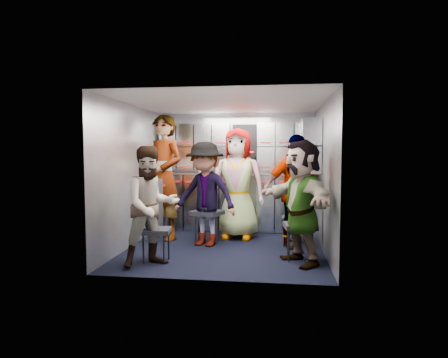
# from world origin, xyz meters

# --- Properties ---
(floor) EXTENTS (3.00, 3.00, 0.00)m
(floor) POSITION_xyz_m (0.00, 0.00, 0.00)
(floor) COLOR black
(floor) RESTS_ON ground
(wall_back) EXTENTS (2.80, 0.04, 2.10)m
(wall_back) POSITION_xyz_m (0.00, 1.50, 1.05)
(wall_back) COLOR gray
(wall_back) RESTS_ON ground
(wall_left) EXTENTS (0.04, 3.00, 2.10)m
(wall_left) POSITION_xyz_m (-1.40, 0.00, 1.05)
(wall_left) COLOR gray
(wall_left) RESTS_ON ground
(wall_right) EXTENTS (0.04, 3.00, 2.10)m
(wall_right) POSITION_xyz_m (1.40, 0.00, 1.05)
(wall_right) COLOR gray
(wall_right) RESTS_ON ground
(ceiling) EXTENTS (2.80, 3.00, 0.02)m
(ceiling) POSITION_xyz_m (0.00, 0.00, 2.10)
(ceiling) COLOR silver
(ceiling) RESTS_ON wall_back
(cart_bank_back) EXTENTS (2.68, 0.38, 0.99)m
(cart_bank_back) POSITION_xyz_m (0.00, 1.29, 0.49)
(cart_bank_back) COLOR #A4AAB4
(cart_bank_back) RESTS_ON ground
(cart_bank_left) EXTENTS (0.38, 0.76, 0.99)m
(cart_bank_left) POSITION_xyz_m (-1.19, 0.56, 0.49)
(cart_bank_left) COLOR #A4AAB4
(cart_bank_left) RESTS_ON ground
(counter) EXTENTS (2.68, 0.42, 0.03)m
(counter) POSITION_xyz_m (0.00, 1.29, 1.01)
(counter) COLOR #B1B3B8
(counter) RESTS_ON cart_bank_back
(locker_bank_back) EXTENTS (2.68, 0.28, 0.82)m
(locker_bank_back) POSITION_xyz_m (0.00, 1.35, 1.49)
(locker_bank_back) COLOR #A4AAB4
(locker_bank_back) RESTS_ON wall_back
(locker_bank_right) EXTENTS (0.28, 1.00, 0.82)m
(locker_bank_right) POSITION_xyz_m (1.25, 0.70, 1.49)
(locker_bank_right) COLOR #A4AAB4
(locker_bank_right) RESTS_ON wall_right
(right_cabinet) EXTENTS (0.28, 1.20, 1.00)m
(right_cabinet) POSITION_xyz_m (1.25, 0.60, 0.50)
(right_cabinet) COLOR #A4AAB4
(right_cabinet) RESTS_ON ground
(coffee_niche) EXTENTS (0.46, 0.16, 0.84)m
(coffee_niche) POSITION_xyz_m (0.18, 1.41, 1.47)
(coffee_niche) COLOR black
(coffee_niche) RESTS_ON wall_back
(red_latch_strip) EXTENTS (2.60, 0.02, 0.03)m
(red_latch_strip) POSITION_xyz_m (0.00, 1.09, 0.88)
(red_latch_strip) COLOR maroon
(red_latch_strip) RESTS_ON cart_bank_back
(jump_seat_near_left) EXTENTS (0.40, 0.38, 0.43)m
(jump_seat_near_left) POSITION_xyz_m (-0.78, -0.84, 0.38)
(jump_seat_near_left) COLOR black
(jump_seat_near_left) RESTS_ON ground
(jump_seat_mid_left) EXTENTS (0.53, 0.52, 0.50)m
(jump_seat_mid_left) POSITION_xyz_m (-0.32, 0.28, 0.44)
(jump_seat_mid_left) COLOR black
(jump_seat_mid_left) RESTS_ON ground
(jump_seat_center) EXTENTS (0.35, 0.34, 0.40)m
(jump_seat_center) POSITION_xyz_m (0.12, 0.85, 0.36)
(jump_seat_center) COLOR black
(jump_seat_center) RESTS_ON ground
(jump_seat_mid_right) EXTENTS (0.36, 0.35, 0.42)m
(jump_seat_mid_right) POSITION_xyz_m (1.00, 0.39, 0.37)
(jump_seat_mid_right) COLOR black
(jump_seat_mid_right) RESTS_ON ground
(jump_seat_near_right) EXTENTS (0.44, 0.42, 0.47)m
(jump_seat_near_right) POSITION_xyz_m (1.05, -0.51, 0.42)
(jump_seat_near_right) COLOR black
(jump_seat_near_right) RESTS_ON ground
(attendant_standing) EXTENTS (0.87, 0.77, 2.00)m
(attendant_standing) POSITION_xyz_m (-1.05, 0.46, 1.00)
(attendant_standing) COLOR black
(attendant_standing) RESTS_ON ground
(attendant_arc_a) EXTENTS (0.91, 0.88, 1.48)m
(attendant_arc_a) POSITION_xyz_m (-0.78, -1.02, 0.74)
(attendant_arc_a) COLOR black
(attendant_arc_a) RESTS_ON ground
(attendant_arc_b) EXTENTS (1.14, 0.87, 1.55)m
(attendant_arc_b) POSITION_xyz_m (-0.32, 0.10, 0.78)
(attendant_arc_b) COLOR black
(attendant_arc_b) RESTS_ON ground
(attendant_arc_c) EXTENTS (0.92, 0.64, 1.78)m
(attendant_arc_c) POSITION_xyz_m (0.12, 0.67, 0.89)
(attendant_arc_c) COLOR black
(attendant_arc_c) RESTS_ON ground
(attendant_arc_d) EXTENTS (1.05, 0.75, 1.66)m
(attendant_arc_d) POSITION_xyz_m (1.00, 0.21, 0.83)
(attendant_arc_d) COLOR black
(attendant_arc_d) RESTS_ON ground
(attendant_arc_e) EXTENTS (1.10, 1.49, 1.56)m
(attendant_arc_e) POSITION_xyz_m (1.05, -0.69, 0.78)
(attendant_arc_e) COLOR black
(attendant_arc_e) RESTS_ON ground
(bottle_left) EXTENTS (0.06, 0.06, 0.26)m
(bottle_left) POSITION_xyz_m (-0.62, 1.24, 1.16)
(bottle_left) COLOR white
(bottle_left) RESTS_ON counter
(bottle_mid) EXTENTS (0.07, 0.07, 0.27)m
(bottle_mid) POSITION_xyz_m (-0.42, 1.24, 1.17)
(bottle_mid) COLOR white
(bottle_mid) RESTS_ON counter
(bottle_right) EXTENTS (0.06, 0.06, 0.22)m
(bottle_right) POSITION_xyz_m (0.95, 1.24, 1.14)
(bottle_right) COLOR white
(bottle_right) RESTS_ON counter
(cup_left) EXTENTS (0.09, 0.09, 0.10)m
(cup_left) POSITION_xyz_m (-0.29, 1.23, 1.08)
(cup_left) COLOR beige
(cup_left) RESTS_ON counter
(cup_right) EXTENTS (0.08, 0.08, 0.11)m
(cup_right) POSITION_xyz_m (1.25, 1.23, 1.09)
(cup_right) COLOR beige
(cup_right) RESTS_ON counter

